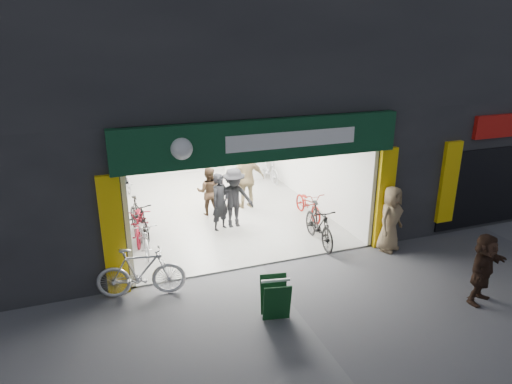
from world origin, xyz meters
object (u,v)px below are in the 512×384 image
bike_right_front (319,225)px  parked_bike (141,272)px  bike_left_front (144,235)px  sandwich_board (275,298)px  pedestrian_near (390,219)px

bike_right_front → parked_bike: (-4.60, -0.94, 0.01)m
bike_left_front → bike_right_front: bike_right_front is taller
sandwich_board → bike_right_front: bearing=60.0°
bike_right_front → sandwich_board: size_ratio=2.22×
parked_bike → pedestrian_near: (6.10, 0.04, 0.30)m
bike_left_front → pedestrian_near: bearing=-20.6°
parked_bike → sandwich_board: size_ratio=2.25×
parked_bike → pedestrian_near: bearing=-78.7°
parked_bike → bike_left_front: bearing=2.7°
bike_right_front → sandwich_board: bearing=-126.1°
bike_left_front → pedestrian_near: pedestrian_near is taller
bike_left_front → bike_right_front: 4.45m
parked_bike → pedestrian_near: size_ratio=1.08×
bike_left_front → parked_bike: 2.10m
parked_bike → bike_right_front: bearing=-67.5°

